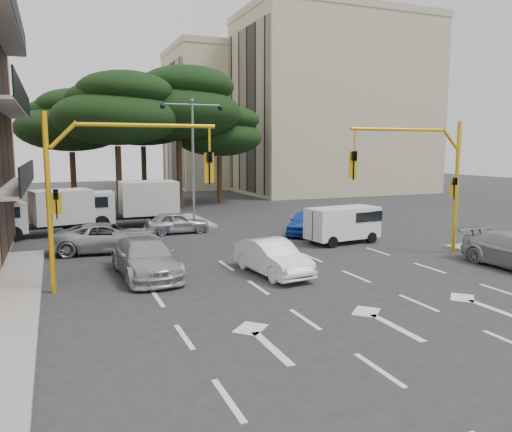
{
  "coord_description": "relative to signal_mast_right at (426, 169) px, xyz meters",
  "views": [
    {
      "loc": [
        -8.4,
        -15.6,
        4.84
      ],
      "look_at": [
        0.44,
        6.21,
        1.6
      ],
      "focal_mm": 35.0,
      "sensor_mm": 36.0,
      "label": 1
    }
  ],
  "objects": [
    {
      "name": "pine_left_near",
      "position": [
        -10.75,
        19.96,
        3.72
      ],
      "size": [
        9.15,
        9.15,
        10.23
      ],
      "color": "#382616",
      "rests_on": "ground"
    },
    {
      "name": "box_truck_a",
      "position": [
        -15.8,
        11.9,
        -2.63
      ],
      "size": [
        5.46,
        3.25,
        2.51
      ],
      "primitive_type": null,
      "rotation": [
        0.0,
        0.0,
        1.8
      ],
      "color": "silver",
      "rests_on": "ground"
    },
    {
      "name": "pine_right",
      "position": [
        -1.75,
        23.96,
        2.33
      ],
      "size": [
        7.49,
        7.49,
        8.37
      ],
      "color": "#382616",
      "rests_on": "ground"
    },
    {
      "name": "pine_left_far",
      "position": [
        -13.75,
        23.96,
        3.03
      ],
      "size": [
        8.32,
        8.32,
        9.3
      ],
      "color": "#382616",
      "rests_on": "ground"
    },
    {
      "name": "apartment_beige_near",
      "position": [
        13.15,
        30.01,
        5.47
      ],
      "size": [
        20.2,
        12.15,
        18.7
      ],
      "color": "#C1B691",
      "rests_on": "ground"
    },
    {
      "name": "car_blue_compact",
      "position": [
        -2.22,
        7.01,
        -3.21
      ],
      "size": [
        3.74,
        4.09,
        1.35
      ],
      "primitive_type": "imported",
      "rotation": [
        0.0,
        0.0,
        -0.68
      ],
      "color": "blue",
      "rests_on": "ground"
    },
    {
      "name": "pine_back",
      "position": [
        -7.75,
        26.96,
        3.72
      ],
      "size": [
        9.15,
        9.15,
        10.23
      ],
      "color": "#382616",
      "rests_on": "ground"
    },
    {
      "name": "pine_center",
      "position": [
        -5.75,
        21.96,
        4.41
      ],
      "size": [
        9.98,
        9.98,
        11.16
      ],
      "color": "#382616",
      "rests_on": "ground"
    },
    {
      "name": "street_lamp_center",
      "position": [
        -6.8,
        14.01,
        1.54
      ],
      "size": [
        4.16,
        0.36,
        7.77
      ],
      "color": "slate",
      "rests_on": "median_strip"
    },
    {
      "name": "car_white_hatch",
      "position": [
        -7.61,
        -0.49,
        -3.22
      ],
      "size": [
        1.86,
        4.18,
        1.33
      ],
      "primitive_type": "imported",
      "rotation": [
        0.0,
        0.0,
        0.11
      ],
      "color": "white",
      "rests_on": "ground"
    },
    {
      "name": "car_silver_cross_a",
      "position": [
        -13.03,
        6.2,
        -3.21
      ],
      "size": [
        5.12,
        2.87,
        1.35
      ],
      "primitive_type": "imported",
      "rotation": [
        0.0,
        0.0,
        1.44
      ],
      "color": "#A8ACB0",
      "rests_on": "ground"
    },
    {
      "name": "ground",
      "position": [
        -6.8,
        -1.99,
        -3.88
      ],
      "size": [
        120.0,
        120.0,
        0.0
      ],
      "primitive_type": "plane",
      "color": "#28282B",
      "rests_on": "ground"
    },
    {
      "name": "median_strip",
      "position": [
        -6.8,
        14.01,
        -3.81
      ],
      "size": [
        1.4,
        6.0,
        0.15
      ],
      "primitive_type": "cube",
      "color": "gray",
      "rests_on": "ground"
    },
    {
      "name": "van_white",
      "position": [
        -1.69,
        4.01,
        -2.95
      ],
      "size": [
        3.9,
        2.12,
        1.86
      ],
      "primitive_type": null,
      "rotation": [
        0.0,
        0.0,
        -1.45
      ],
      "color": "white",
      "rests_on": "ground"
    },
    {
      "name": "box_truck_b",
      "position": [
        -10.84,
        13.51,
        -2.5
      ],
      "size": [
        5.65,
        2.39,
        2.77
      ],
      "primitive_type": null,
      "rotation": [
        0.0,
        0.0,
        1.57
      ],
      "color": "silver",
      "rests_on": "ground"
    },
    {
      "name": "car_silver_cross_b",
      "position": [
        -8.87,
        10.03,
        -3.26
      ],
      "size": [
        3.66,
        1.52,
        1.24
      ],
      "primitive_type": "imported",
      "rotation": [
        0.0,
        0.0,
        1.59
      ],
      "color": "#9FA0A7",
      "rests_on": "ground"
    },
    {
      "name": "signal_mast_left",
      "position": [
        -13.61,
        0.0,
        0.0
      ],
      "size": [
        5.79,
        0.37,
        6.0
      ],
      "color": "gold",
      "rests_on": "ground"
    },
    {
      "name": "car_silver_wagon",
      "position": [
        -12.15,
        1.07,
        -3.17
      ],
      "size": [
        2.23,
        5.02,
        1.43
      ],
      "primitive_type": "imported",
      "rotation": [
        0.0,
        0.0,
        0.05
      ],
      "color": "#ACB0B5",
      "rests_on": "ground"
    },
    {
      "name": "apartment_beige_far",
      "position": [
        6.15,
        42.01,
        4.47
      ],
      "size": [
        16.2,
        12.15,
        16.7
      ],
      "color": "#C1B691",
      "rests_on": "ground"
    },
    {
      "name": "signal_mast_right",
      "position": [
        0.0,
        0.0,
        0.0
      ],
      "size": [
        5.79,
        0.37,
        6.0
      ],
      "color": "gold",
      "rests_on": "ground"
    }
  ]
}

